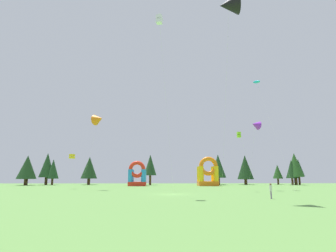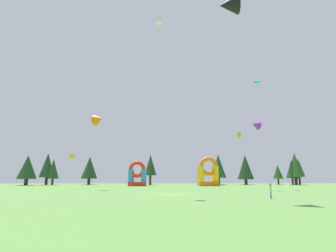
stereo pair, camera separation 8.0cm
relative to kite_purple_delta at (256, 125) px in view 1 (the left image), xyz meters
name	(u,v)px [view 1 (the left image)]	position (x,y,z in m)	size (l,w,h in m)	color
ground_plane	(171,194)	(-16.05, -10.62, -11.80)	(120.00, 120.00, 0.00)	#5B8C42
kite_purple_delta	(256,125)	(0.00, 0.00, 0.00)	(2.11, 4.08, 12.72)	purple
kite_black_delta	(229,5)	(-9.62, -20.94, 10.30)	(2.50, 10.70, 23.41)	black
kite_white_box	(159,20)	(-17.77, -15.06, 11.79)	(2.76, 8.63, 24.24)	white
kite_cyan_parafoil	(257,82)	(2.07, 3.90, 9.62)	(2.45, 10.67, 21.99)	#19B7CC
kite_orange_delta	(99,119)	(-29.43, 2.61, 1.42)	(3.29, 4.47, 14.36)	orange
kite_lime_box	(239,135)	(-4.12, -3.31, -2.38)	(3.62, 0.61, 9.91)	#8CD826
kite_yellow_box	(72,156)	(-35.57, 7.53, -5.36)	(1.07, 1.50, 6.89)	yellow
person_left_edge	(271,190)	(-5.36, -19.10, -10.80)	(0.39, 0.39, 1.69)	#724C8C
inflatable_orange_dome	(208,175)	(-5.13, 23.44, -8.99)	(5.12, 4.71, 7.45)	orange
inflatable_red_slide	(137,177)	(-23.49, 23.28, -9.44)	(4.49, 4.20, 6.32)	red
tree_row_0	(26,168)	(-55.22, 30.31, -7.02)	(3.83, 3.83, 7.29)	#4C331E
tree_row_1	(27,167)	(-54.63, 29.49, -6.87)	(5.25, 5.25, 8.22)	#4C331E
tree_row_2	(47,165)	(-50.29, 32.37, -6.21)	(4.27, 4.27, 9.13)	#4C331E
tree_row_3	(53,169)	(-48.36, 31.91, -7.32)	(3.34, 3.34, 7.27)	#4C331E
tree_row_4	(89,168)	(-38.53, 33.93, -6.87)	(4.74, 4.74, 8.15)	#4C331E
tree_row_5	(150,165)	(-20.43, 31.09, -6.21)	(3.56, 3.56, 8.61)	#4C331E
tree_row_6	(218,169)	(-1.25, 29.58, -7.24)	(3.15, 3.15, 7.09)	#4C331E
tree_row_7	(218,166)	(-0.17, 34.12, -6.37)	(4.56, 4.56, 8.95)	#4C331E
tree_row_8	(245,167)	(7.83, 33.56, -6.70)	(4.79, 4.79, 8.69)	#4C331E
tree_row_9	(278,172)	(17.76, 34.12, -8.02)	(2.92, 2.92, 5.87)	#4C331E
tree_row_10	(292,169)	(20.25, 30.19, -7.33)	(3.26, 3.26, 7.12)	#4C331E
tree_row_11	(295,165)	(21.41, 30.49, -6.16)	(4.70, 4.70, 9.13)	#4C331E
tree_row_12	(298,168)	(22.60, 30.78, -6.95)	(3.06, 3.06, 7.39)	#4C331E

